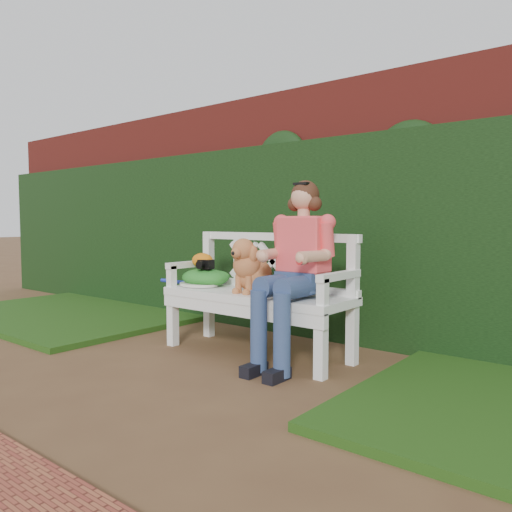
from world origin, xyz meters
The scene contains 11 objects.
ground centered at (0.00, 0.00, 0.00)m, with size 60.00×60.00×0.00m, color #523622.
brick_wall centered at (0.00, 1.90, 1.10)m, with size 10.00×0.30×2.20m, color maroon.
ivy_hedge centered at (0.00, 1.68, 0.85)m, with size 10.00×0.18×1.70m, color #193814.
grass_left centered at (-2.40, 0.90, 0.03)m, with size 2.60×2.00×0.05m, color #183D0F.
garden_bench centered at (0.10, 0.89, 0.24)m, with size 1.58×0.60×0.48m, color white, non-canonical shape.
seated_woman centered at (0.51, 0.87, 0.61)m, with size 0.51×0.69×1.22m, color red, non-canonical shape.
dog centered at (0.10, 0.85, 0.69)m, with size 0.27×0.37×0.41m, color #B3723D, non-canonical shape.
tennis_racket centered at (-0.49, 0.85, 0.50)m, with size 0.66×0.28×0.03m, color white, non-canonical shape.
green_bag centered at (-0.45, 0.90, 0.55)m, with size 0.42×0.33×0.14m, color #267933, non-canonical shape.
camera_item centered at (-0.40, 0.87, 0.66)m, with size 0.11×0.08×0.08m, color black.
baseball_glove centered at (-0.47, 0.90, 0.69)m, with size 0.20×0.15×0.12m, color #CF6C0F.
Camera 1 is at (2.44, -2.01, 1.01)m, focal length 35.00 mm.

